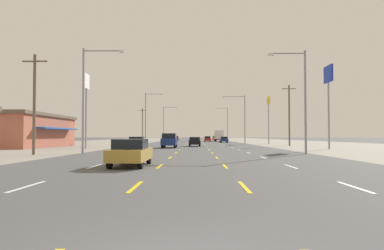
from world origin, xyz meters
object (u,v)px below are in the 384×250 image
at_px(hatchback_far_right_distant_c, 215,138).
at_px(streetlight_right_row_2, 226,122).
at_px(pole_sign_left_row_1, 86,92).
at_px(sedan_inner_left_nearest, 131,152).
at_px(streetlight_right_row_0, 302,95).
at_px(sedan_center_turn_midfar, 195,142).
at_px(streetlight_left_row_0, 87,93).
at_px(box_truck_far_right_distant_a, 219,135).
at_px(suv_inner_left_mid, 169,140).
at_px(hatchback_far_left_distant_b, 176,138).
at_px(sedan_far_right_far, 224,140).
at_px(pole_sign_right_row_1, 328,84).
at_px(streetlight_left_row_1, 147,115).
at_px(streetlight_right_row_1, 242,115).
at_px(streetlight_left_row_2, 165,121).
at_px(pole_sign_right_row_2, 268,108).
at_px(suv_far_left_farthest, 171,138).
at_px(hatchback_inner_right_farther, 207,139).
at_px(hatchback_far_left_near, 137,143).

xyz_separation_m(hatchback_far_right_distant_c, streetlight_right_row_2, (2.59, -20.81, 5.28)).
distance_m(hatchback_far_right_distant_c, pole_sign_left_row_1, 89.84).
xyz_separation_m(sedan_inner_left_nearest, streetlight_right_row_0, (13.16, 12.92, 4.64)).
bearing_deg(sedan_center_turn_midfar, streetlight_left_row_0, -113.13).
bearing_deg(hatchback_far_right_distant_c, box_truck_far_right_distant_a, -90.54).
xyz_separation_m(suv_inner_left_mid, hatchback_far_left_distant_b, (-3.47, 77.22, -0.24)).
height_order(sedan_inner_left_nearest, sedan_far_right_far, same).
bearing_deg(suv_inner_left_mid, streetlight_left_row_0, -111.19).
bearing_deg(hatchback_far_right_distant_c, sedan_inner_left_nearest, -95.36).
distance_m(pole_sign_right_row_1, streetlight_left_row_1, 38.55).
bearing_deg(streetlight_right_row_2, pole_sign_left_row_1, -109.72).
height_order(hatchback_far_right_distant_c, pole_sign_left_row_1, pole_sign_left_row_1).
relative_size(streetlight_right_row_1, streetlight_left_row_2, 0.90).
bearing_deg(streetlight_left_row_1, sedan_inner_left_nearest, -82.95).
bearing_deg(sedan_inner_left_nearest, streetlight_right_row_0, 44.49).
height_order(sedan_center_turn_midfar, box_truck_far_right_distant_a, box_truck_far_right_distant_a).
height_order(hatchback_far_right_distant_c, streetlight_right_row_1, streetlight_right_row_1).
bearing_deg(streetlight_right_row_0, streetlight_left_row_1, 116.44).
bearing_deg(streetlight_left_row_2, pole_sign_right_row_2, -57.75).
distance_m(suv_inner_left_mid, suv_far_left_farthest, 50.98).
bearing_deg(streetlight_right_row_1, hatchback_inner_right_farther, 103.29).
relative_size(hatchback_far_left_distant_b, pole_sign_left_row_1, 0.41).
bearing_deg(streetlight_left_row_0, sedan_inner_left_nearest, -63.53).
bearing_deg(suv_inner_left_mid, hatchback_far_left_distant_b, 92.57).
xyz_separation_m(suv_far_left_farthest, box_truck_far_right_distant_a, (13.82, 5.73, 0.81)).
distance_m(sedan_far_right_far, streetlight_right_row_0, 53.04).
xyz_separation_m(suv_inner_left_mid, sedan_center_turn_midfar, (3.45, 6.57, -0.27)).
xyz_separation_m(suv_far_left_farthest, hatchback_far_right_distant_c, (14.08, 32.70, -0.24)).
height_order(hatchback_inner_right_farther, streetlight_right_row_2, streetlight_right_row_2).
xyz_separation_m(suv_inner_left_mid, streetlight_left_row_0, (-6.30, -16.26, 4.57)).
height_order(suv_far_left_farthest, box_truck_far_right_distant_a, box_truck_far_right_distant_a).
xyz_separation_m(box_truck_far_right_distant_a, pole_sign_right_row_1, (9.62, -61.34, 6.24)).
xyz_separation_m(streetlight_right_row_0, streetlight_left_row_1, (-19.64, 39.51, 0.56)).
bearing_deg(pole_sign_left_row_1, streetlight_right_row_2, 70.28).
xyz_separation_m(sedan_far_right_far, streetlight_right_row_1, (2.75, -13.25, 5.04)).
bearing_deg(streetlight_left_row_0, sedan_center_turn_midfar, 66.87).
bearing_deg(pole_sign_right_row_1, streetlight_right_row_2, 95.73).
bearing_deg(suv_far_left_farthest, pole_sign_left_row_1, -97.41).
bearing_deg(sedan_inner_left_nearest, hatchback_far_right_distant_c, 84.64).
height_order(suv_inner_left_mid, streetlight_left_row_1, streetlight_left_row_1).
bearing_deg(hatchback_far_left_near, pole_sign_left_row_1, 170.31).
bearing_deg(hatchback_far_left_near, pole_sign_right_row_1, -0.19).
bearing_deg(suv_far_left_farthest, streetlight_right_row_1, -59.17).
bearing_deg(sedan_far_right_far, hatchback_far_right_distant_c, 89.58).
relative_size(box_truck_far_right_distant_a, streetlight_left_row_2, 0.66).
height_order(sedan_inner_left_nearest, hatchback_far_left_distant_b, hatchback_far_left_distant_b).
xyz_separation_m(suv_inner_left_mid, box_truck_far_right_distant_a, (10.45, 56.61, 0.81)).
bearing_deg(streetlight_left_row_0, suv_far_left_farthest, 87.50).
bearing_deg(streetlight_right_row_2, hatchback_far_left_near, -104.14).
height_order(suv_inner_left_mid, sedan_center_turn_midfar, suv_inner_left_mid).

